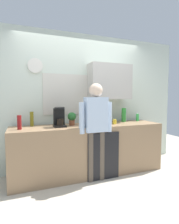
# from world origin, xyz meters

# --- Properties ---
(ground_plane) EXTENTS (8.00, 8.00, 0.00)m
(ground_plane) POSITION_xyz_m (0.00, 0.00, 0.00)
(ground_plane) COLOR beige
(kitchen_counter) EXTENTS (2.70, 0.64, 0.88)m
(kitchen_counter) POSITION_xyz_m (0.00, 0.30, 0.44)
(kitchen_counter) COLOR #937251
(kitchen_counter) RESTS_ON ground_plane
(dishwasher_panel) EXTENTS (0.56, 0.02, 0.80)m
(dishwasher_panel) POSITION_xyz_m (0.13, -0.03, 0.40)
(dishwasher_panel) COLOR black
(dishwasher_panel) RESTS_ON ground_plane
(back_wall_assembly) EXTENTS (4.30, 0.42, 2.60)m
(back_wall_assembly) POSITION_xyz_m (0.06, 0.70, 1.36)
(back_wall_assembly) COLOR silver
(back_wall_assembly) RESTS_ON ground_plane
(coffee_maker) EXTENTS (0.20, 0.20, 0.33)m
(coffee_maker) POSITION_xyz_m (-0.54, 0.30, 1.03)
(coffee_maker) COLOR black
(coffee_maker) RESTS_ON kitchen_counter
(bottle_olive_oil) EXTENTS (0.06, 0.06, 0.25)m
(bottle_olive_oil) POSITION_xyz_m (-0.97, 0.52, 1.01)
(bottle_olive_oil) COLOR olive
(bottle_olive_oil) RESTS_ON kitchen_counter
(bottle_clear_soda) EXTENTS (0.09, 0.09, 0.28)m
(bottle_clear_soda) POSITION_xyz_m (0.81, 0.46, 1.02)
(bottle_clear_soda) COLOR #2D8C33
(bottle_clear_soda) RESTS_ON kitchen_counter
(bottle_red_vinegar) EXTENTS (0.06, 0.06, 0.22)m
(bottle_red_vinegar) POSITION_xyz_m (-1.16, 0.25, 0.99)
(bottle_red_vinegar) COLOR maroon
(bottle_red_vinegar) RESTS_ON kitchen_counter
(cup_terracotta_mug) EXTENTS (0.08, 0.08, 0.09)m
(cup_terracotta_mug) POSITION_xyz_m (-0.15, 0.15, 0.93)
(cup_terracotta_mug) COLOR #B26647
(cup_terracotta_mug) RESTS_ON kitchen_counter
(cup_yellow_cup) EXTENTS (0.07, 0.07, 0.08)m
(cup_yellow_cup) POSITION_xyz_m (0.49, 0.26, 0.93)
(cup_yellow_cup) COLOR yellow
(cup_yellow_cup) RESTS_ON kitchen_counter
(potted_plant) EXTENTS (0.15, 0.15, 0.23)m
(potted_plant) POSITION_xyz_m (-0.30, 0.39, 1.02)
(potted_plant) COLOR #9E5638
(potted_plant) RESTS_ON kitchen_counter
(dish_soap) EXTENTS (0.06, 0.06, 0.18)m
(dish_soap) POSITION_xyz_m (1.15, 0.47, 0.96)
(dish_soap) COLOR green
(dish_soap) RESTS_ON kitchen_counter
(person_at_sink) EXTENTS (0.57, 0.22, 1.60)m
(person_at_sink) POSITION_xyz_m (0.00, 0.00, 0.95)
(person_at_sink) COLOR brown
(person_at_sink) RESTS_ON ground_plane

